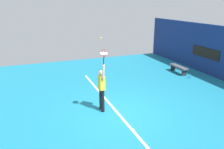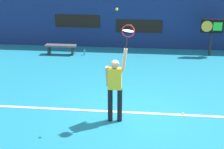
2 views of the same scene
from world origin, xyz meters
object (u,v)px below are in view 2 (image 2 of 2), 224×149
at_px(tennis_player, 115,85).
at_px(tennis_racket, 128,32).
at_px(tennis_ball, 117,9).
at_px(court_bench, 61,47).
at_px(water_bottle, 84,52).
at_px(scoreboard_clock, 212,28).
at_px(spare_ball, 183,114).

bearing_deg(tennis_player, tennis_racket, -0.79).
bearing_deg(tennis_racket, tennis_ball, -177.17).
distance_m(court_bench, water_bottle, 1.11).
height_order(scoreboard_clock, water_bottle, scoreboard_clock).
bearing_deg(tennis_racket, court_bench, 119.40).
bearing_deg(tennis_racket, scoreboard_clock, 62.93).
bearing_deg(tennis_player, tennis_ball, -24.20).
bearing_deg(spare_ball, water_bottle, 124.96).
xyz_separation_m(scoreboard_clock, spare_ball, (-1.80, -5.99, -1.24)).
bearing_deg(tennis_ball, tennis_racket, 2.83).
height_order(water_bottle, spare_ball, water_bottle).
xyz_separation_m(tennis_player, spare_ball, (1.84, 0.52, -0.98)).
relative_size(tennis_ball, spare_ball, 1.00).
bearing_deg(tennis_player, scoreboard_clock, 60.80).
height_order(tennis_player, water_bottle, tennis_player).
bearing_deg(water_bottle, spare_ball, -55.04).
relative_size(scoreboard_clock, court_bench, 1.17).
bearing_deg(water_bottle, court_bench, 180.00).
bearing_deg(tennis_racket, tennis_player, 179.21).
bearing_deg(scoreboard_clock, spare_ball, -106.72).
distance_m(tennis_ball, scoreboard_clock, 7.64).
bearing_deg(tennis_ball, spare_ball, 16.74).
bearing_deg(spare_ball, court_bench, 131.94).
bearing_deg(water_bottle, scoreboard_clock, 5.38).
bearing_deg(court_bench, tennis_player, -62.88).
relative_size(tennis_player, scoreboard_clock, 1.21).
distance_m(tennis_racket, scoreboard_clock, 7.40).
xyz_separation_m(tennis_player, scoreboard_clock, (3.64, 6.51, 0.26)).
height_order(tennis_racket, court_bench, tennis_racket).
bearing_deg(tennis_player, spare_ball, 15.89).
bearing_deg(spare_ball, tennis_player, -164.11).
bearing_deg(scoreboard_clock, tennis_player, -119.20).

